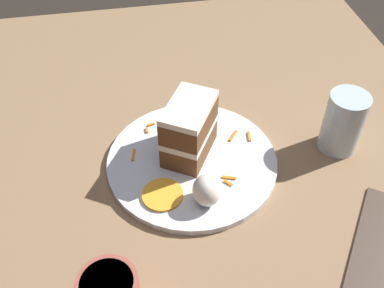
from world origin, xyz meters
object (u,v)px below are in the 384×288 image
Objects in this scene: plate at (192,162)px; drinking_glass at (342,126)px; cake_slice at (189,129)px; orange_garnish at (162,195)px; cream_dollop at (207,190)px.

drinking_glass is (0.00, 0.25, 0.04)m from plate.
orange_garnish is (0.08, -0.06, -0.05)m from cake_slice.
plate is 5.68× the size of cream_dollop.
cream_dollop is 0.45× the size of drinking_glass.
cream_dollop is 0.07m from orange_garnish.
drinking_glass is (-0.08, 0.24, 0.01)m from cream_dollop.
cake_slice is (-0.02, -0.00, 0.06)m from plate.
cake_slice is 1.88× the size of orange_garnish.
cake_slice reaches higher than plate.
cake_slice is 0.25m from drinking_glass.
plate is 2.36× the size of cake_slice.
drinking_glass is at bearing 101.47° from orange_garnish.
cream_dollop is 0.78× the size of orange_garnish.
orange_garnish is at bearing -78.53° from drinking_glass.
cake_slice is at bearing -94.84° from drinking_glass.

